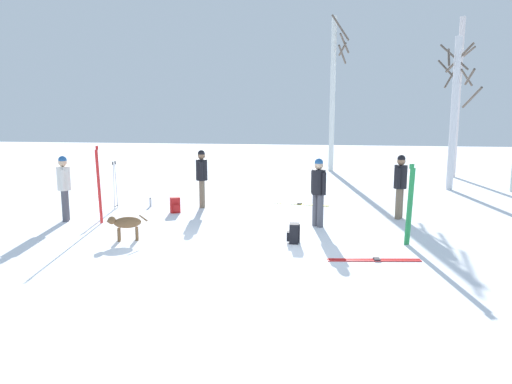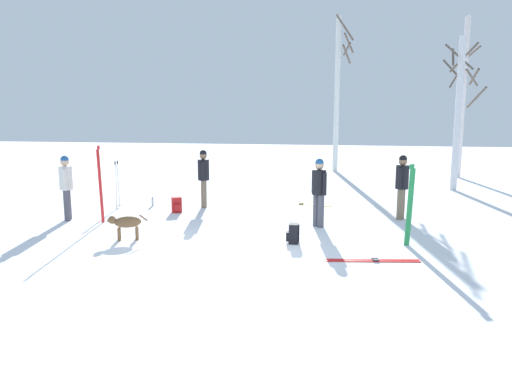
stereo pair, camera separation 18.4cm
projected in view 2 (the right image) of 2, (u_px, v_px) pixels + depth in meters
The scene contains 18 objects.
ground_plane at pixel (229, 253), 10.18m from camera, with size 60.00×60.00×0.00m, color white.
person_0 at pixel (319, 188), 12.30m from camera, with size 0.38×0.41×1.72m.
person_1 at pixel (204, 175), 14.73m from camera, with size 0.34×0.51×1.72m.
person_2 at pixel (66, 184), 13.02m from camera, with size 0.34×0.49×1.72m.
person_3 at pixel (402, 183), 13.15m from camera, with size 0.34×0.49×1.72m.
dog at pixel (126, 223), 11.15m from camera, with size 0.85×0.42×0.57m.
ski_pair_planted_0 at pixel (100, 185), 12.69m from camera, with size 0.02×0.23×2.00m.
ski_pair_planted_1 at pixel (410, 206), 10.63m from camera, with size 0.18×0.10×1.77m.
ski_pair_lying_0 at pixel (373, 260), 9.67m from camera, with size 1.83×0.40×0.05m.
ski_pair_lying_1 at pixel (303, 204), 15.29m from camera, with size 1.74×0.52×0.05m.
ski_poles_0 at pixel (117, 183), 14.63m from camera, with size 0.07×0.26×1.40m.
ski_poles_1 at pixel (318, 188), 13.51m from camera, with size 0.07×0.23×1.50m.
backpack_0 at pixel (177, 205), 14.11m from camera, with size 0.33×0.34×0.44m.
backpack_1 at pixel (293, 234), 10.90m from camera, with size 0.29×0.27×0.44m.
water_bottle_0 at pixel (153, 202), 15.03m from camera, with size 0.07×0.07×0.27m.
birch_tree_0 at pixel (338, 92), 22.65m from camera, with size 0.88×1.26×6.97m.
birch_tree_1 at pixel (459, 111), 17.47m from camera, with size 1.15×1.27×5.38m.
birch_tree_2 at pixel (462, 96), 20.67m from camera, with size 1.45×1.49×6.61m.
Camera 2 is at (2.07, -9.62, 2.96)m, focal length 34.86 mm.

